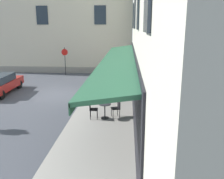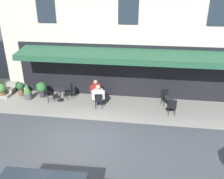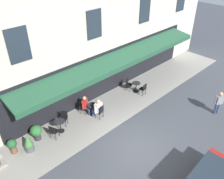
{
  "view_description": "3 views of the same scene",
  "coord_description": "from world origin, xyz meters",
  "px_view_note": "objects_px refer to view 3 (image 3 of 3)",
  "views": [
    {
      "loc": [
        -15.69,
        -4.62,
        4.45
      ],
      "look_at": [
        -2.94,
        -3.8,
        1.18
      ],
      "focal_mm": 39.41,
      "sensor_mm": 36.0,
      "label": 1
    },
    {
      "loc": [
        -2.73,
        8.2,
        6.01
      ],
      "look_at": [
        -0.97,
        -3.68,
        0.94
      ],
      "focal_mm": 37.39,
      "sensor_mm": 36.0,
      "label": 2
    },
    {
      "loc": [
        6.95,
        5.52,
        9.35
      ],
      "look_at": [
        -1.73,
        -3.52,
        1.28
      ],
      "focal_mm": 37.2,
      "sensor_mm": 36.0,
      "label": 3
    }
  ],
  "objects_px": {
    "potted_plant_mid_terrace": "(28,143)",
    "potted_plant_entrance_left": "(12,145)",
    "cafe_chair_black_corner_right": "(128,83)",
    "cafe_table_streetside": "(92,108)",
    "cafe_chair_black_corner_left": "(100,111)",
    "cafe_table_mid_terrace": "(136,86)",
    "cafe_chair_black_under_awning": "(143,88)",
    "cafe_chair_black_kerbside": "(83,106)",
    "cafe_table_near_entrance": "(60,125)",
    "cafe_chair_black_near_door": "(53,131)",
    "seated_companion_in_white": "(97,108)",
    "cafe_chair_black_facing_street": "(64,117)",
    "walking_pedestrian_in_grey": "(219,101)",
    "potted_plant_by_steps": "(36,132)",
    "seated_patron_in_red": "(86,104)"
  },
  "relations": [
    {
      "from": "cafe_chair_black_facing_street",
      "to": "cafe_chair_black_corner_left",
      "type": "height_order",
      "value": "same"
    },
    {
      "from": "cafe_chair_black_near_door",
      "to": "potted_plant_entrance_left",
      "type": "height_order",
      "value": "cafe_chair_black_near_door"
    },
    {
      "from": "cafe_chair_black_near_door",
      "to": "potted_plant_entrance_left",
      "type": "bearing_deg",
      "value": -15.53
    },
    {
      "from": "cafe_chair_black_near_door",
      "to": "cafe_table_mid_terrace",
      "type": "height_order",
      "value": "cafe_chair_black_near_door"
    },
    {
      "from": "cafe_chair_black_under_awning",
      "to": "potted_plant_mid_terrace",
      "type": "xyz_separation_m",
      "value": [
        8.36,
        -0.77,
        -0.05
      ]
    },
    {
      "from": "cafe_chair_black_under_awning",
      "to": "walking_pedestrian_in_grey",
      "type": "xyz_separation_m",
      "value": [
        -1.72,
        4.58,
        0.39
      ]
    },
    {
      "from": "cafe_table_streetside",
      "to": "cafe_chair_black_corner_left",
      "type": "height_order",
      "value": "cafe_chair_black_corner_left"
    },
    {
      "from": "cafe_table_mid_terrace",
      "to": "potted_plant_entrance_left",
      "type": "relative_size",
      "value": 0.87
    },
    {
      "from": "seated_patron_in_red",
      "to": "potted_plant_by_steps",
      "type": "height_order",
      "value": "seated_patron_in_red"
    },
    {
      "from": "potted_plant_entrance_left",
      "to": "cafe_table_streetside",
      "type": "bearing_deg",
      "value": 175.26
    },
    {
      "from": "cafe_chair_black_corner_right",
      "to": "walking_pedestrian_in_grey",
      "type": "relative_size",
      "value": 0.57
    },
    {
      "from": "cafe_chair_black_corner_left",
      "to": "cafe_chair_black_near_door",
      "type": "bearing_deg",
      "value": -8.54
    },
    {
      "from": "cafe_table_near_entrance",
      "to": "seated_patron_in_red",
      "type": "xyz_separation_m",
      "value": [
        -2.11,
        -0.29,
        0.2
      ]
    },
    {
      "from": "cafe_chair_black_under_awning",
      "to": "cafe_table_near_entrance",
      "type": "bearing_deg",
      "value": -7.82
    },
    {
      "from": "cafe_chair_black_under_awning",
      "to": "cafe_chair_black_corner_right",
      "type": "distance_m",
      "value": 1.26
    },
    {
      "from": "seated_companion_in_white",
      "to": "potted_plant_by_steps",
      "type": "relative_size",
      "value": 1.43
    },
    {
      "from": "potted_plant_entrance_left",
      "to": "cafe_chair_black_under_awning",
      "type": "bearing_deg",
      "value": 172.34
    },
    {
      "from": "cafe_chair_black_under_awning",
      "to": "cafe_chair_black_kerbside",
      "type": "bearing_deg",
      "value": -17.3
    },
    {
      "from": "cafe_table_near_entrance",
      "to": "cafe_chair_black_near_door",
      "type": "height_order",
      "value": "cafe_chair_black_near_door"
    },
    {
      "from": "cafe_table_mid_terrace",
      "to": "potted_plant_by_steps",
      "type": "bearing_deg",
      "value": -4.47
    },
    {
      "from": "seated_patron_in_red",
      "to": "cafe_chair_black_near_door",
      "type": "bearing_deg",
      "value": 11.14
    },
    {
      "from": "walking_pedestrian_in_grey",
      "to": "cafe_table_streetside",
      "type": "bearing_deg",
      "value": -43.0
    },
    {
      "from": "cafe_chair_black_corner_left",
      "to": "seated_companion_in_white",
      "type": "distance_m",
      "value": 0.28
    },
    {
      "from": "cafe_chair_black_under_awning",
      "to": "cafe_table_streetside",
      "type": "distance_m",
      "value": 4.13
    },
    {
      "from": "cafe_table_mid_terrace",
      "to": "seated_patron_in_red",
      "type": "relative_size",
      "value": 0.59
    },
    {
      "from": "potted_plant_mid_terrace",
      "to": "seated_companion_in_white",
      "type": "bearing_deg",
      "value": 175.16
    },
    {
      "from": "potted_plant_mid_terrace",
      "to": "potted_plant_entrance_left",
      "type": "relative_size",
      "value": 1.18
    },
    {
      "from": "walking_pedestrian_in_grey",
      "to": "cafe_chair_black_kerbside",
      "type": "bearing_deg",
      "value": -44.35
    },
    {
      "from": "cafe_chair_black_kerbside",
      "to": "potted_plant_by_steps",
      "type": "height_order",
      "value": "potted_plant_by_steps"
    },
    {
      "from": "cafe_chair_black_facing_street",
      "to": "cafe_chair_black_under_awning",
      "type": "xyz_separation_m",
      "value": [
        -5.85,
        1.25,
        0.0
      ]
    },
    {
      "from": "cafe_table_mid_terrace",
      "to": "potted_plant_entrance_left",
      "type": "bearing_deg",
      "value": -3.73
    },
    {
      "from": "cafe_table_mid_terrace",
      "to": "cafe_chair_black_under_awning",
      "type": "bearing_deg",
      "value": 95.56
    },
    {
      "from": "cafe_chair_black_kerbside",
      "to": "seated_companion_in_white",
      "type": "relative_size",
      "value": 0.67
    },
    {
      "from": "cafe_table_mid_terrace",
      "to": "cafe_chair_black_kerbside",
      "type": "bearing_deg",
      "value": -9.61
    },
    {
      "from": "cafe_chair_black_facing_street",
      "to": "cafe_chair_black_kerbside",
      "type": "height_order",
      "value": "same"
    },
    {
      "from": "cafe_table_mid_terrace",
      "to": "cafe_chair_black_near_door",
      "type": "bearing_deg",
      "value": -0.06
    },
    {
      "from": "cafe_chair_black_near_door",
      "to": "cafe_chair_black_corner_left",
      "type": "height_order",
      "value": "same"
    },
    {
      "from": "cafe_chair_black_near_door",
      "to": "seated_patron_in_red",
      "type": "bearing_deg",
      "value": -168.86
    },
    {
      "from": "cafe_table_mid_terrace",
      "to": "potted_plant_mid_terrace",
      "type": "height_order",
      "value": "potted_plant_mid_terrace"
    },
    {
      "from": "cafe_chair_black_near_door",
      "to": "seated_patron_in_red",
      "type": "height_order",
      "value": "seated_patron_in_red"
    },
    {
      "from": "cafe_chair_black_near_door",
      "to": "cafe_chair_black_facing_street",
      "type": "relative_size",
      "value": 1.0
    },
    {
      "from": "seated_companion_in_white",
      "to": "cafe_chair_black_under_awning",
      "type": "bearing_deg",
      "value": 174.32
    },
    {
      "from": "cafe_chair_black_near_door",
      "to": "cafe_chair_black_corner_right",
      "type": "xyz_separation_m",
      "value": [
        -6.68,
        -0.59,
        0.0
      ]
    },
    {
      "from": "cafe_chair_black_corner_right",
      "to": "seated_patron_in_red",
      "type": "relative_size",
      "value": 0.71
    },
    {
      "from": "cafe_chair_black_corner_right",
      "to": "cafe_table_streetside",
      "type": "relative_size",
      "value": 1.21
    },
    {
      "from": "cafe_chair_black_near_door",
      "to": "cafe_table_mid_terrace",
      "type": "distance_m",
      "value": 6.88
    },
    {
      "from": "cafe_chair_black_facing_street",
      "to": "potted_plant_by_steps",
      "type": "relative_size",
      "value": 0.95
    },
    {
      "from": "cafe_table_near_entrance",
      "to": "walking_pedestrian_in_grey",
      "type": "distance_m",
      "value": 9.76
    },
    {
      "from": "cafe_chair_black_corner_right",
      "to": "cafe_chair_black_corner_left",
      "type": "xyz_separation_m",
      "value": [
        3.65,
        1.04,
        0.0
      ]
    },
    {
      "from": "cafe_chair_black_corner_right",
      "to": "cafe_chair_black_under_awning",
      "type": "bearing_deg",
      "value": 102.32
    }
  ]
}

